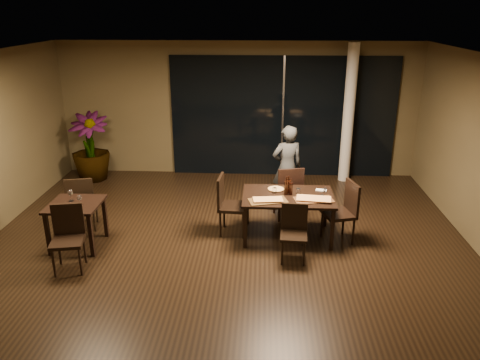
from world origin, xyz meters
name	(u,v)px	position (x,y,z in m)	size (l,w,h in m)	color
ground	(224,258)	(0.00, 0.00, 0.00)	(8.00, 8.00, 0.00)	black
wall_back	(238,109)	(0.00, 4.05, 1.50)	(8.00, 0.10, 3.00)	brown
ceiling	(222,59)	(0.00, 0.00, 3.02)	(8.00, 8.00, 0.04)	white
window_panel	(283,117)	(1.00, 3.96, 1.35)	(5.00, 0.06, 2.70)	black
column	(349,114)	(2.40, 3.65, 1.50)	(0.24, 0.24, 3.00)	silver
main_table	(288,200)	(1.00, 0.80, 0.68)	(1.50, 1.00, 0.75)	black
side_table	(76,211)	(-2.40, 0.30, 0.62)	(0.80, 0.80, 0.75)	black
chair_main_far	(289,190)	(1.05, 1.51, 0.57)	(0.56, 0.56, 1.01)	black
chair_main_near	(294,229)	(1.06, 0.08, 0.49)	(0.43, 0.43, 0.87)	black
chair_main_left	(228,202)	(-0.01, 0.89, 0.57)	(0.51, 0.51, 1.03)	black
chair_main_right	(344,209)	(1.91, 0.71, 0.57)	(0.58, 0.58, 1.02)	black
chair_side_far	(82,200)	(-2.53, 0.88, 0.55)	(0.55, 0.55, 0.99)	black
chair_side_near	(68,234)	(-2.27, -0.36, 0.55)	(0.53, 0.53, 0.98)	black
diner	(287,167)	(1.04, 2.09, 0.81)	(0.55, 0.37, 1.62)	#303335
potted_plant	(90,147)	(-3.26, 3.40, 0.76)	(0.83, 0.83, 1.51)	#244D19
pizza_board_left	(268,201)	(0.66, 0.54, 0.76)	(0.61, 0.30, 0.01)	#452F16
pizza_board_right	(314,200)	(1.40, 0.61, 0.76)	(0.62, 0.31, 0.01)	#4B2D18
oblong_pizza_left	(268,200)	(0.66, 0.54, 0.77)	(0.45, 0.21, 0.02)	maroon
oblong_pizza_right	(314,199)	(1.40, 0.61, 0.77)	(0.53, 0.24, 0.02)	maroon
round_pizza	(276,189)	(0.80, 1.05, 0.76)	(0.27, 0.27, 0.01)	#A52F12
bottle_a	(286,186)	(0.97, 0.84, 0.91)	(0.07, 0.07, 0.31)	black
bottle_b	(291,187)	(1.04, 0.84, 0.89)	(0.06, 0.06, 0.28)	black
bottle_c	(289,184)	(1.01, 0.92, 0.90)	(0.06, 0.06, 0.29)	black
tumbler_left	(275,190)	(0.78, 0.91, 0.79)	(0.07, 0.07, 0.09)	white
tumbler_right	(298,191)	(1.17, 0.89, 0.80)	(0.08, 0.08, 0.09)	white
napkin_near	(319,197)	(1.51, 0.74, 0.76)	(0.18, 0.10, 0.01)	white
napkin_far	(321,190)	(1.57, 1.04, 0.76)	(0.18, 0.10, 0.01)	white
wine_glass_a	(71,196)	(-2.49, 0.39, 0.84)	(0.08, 0.08, 0.18)	white
wine_glass_b	(80,200)	(-2.28, 0.23, 0.83)	(0.07, 0.07, 0.16)	white
side_napkin	(71,208)	(-2.38, 0.09, 0.76)	(0.18, 0.11, 0.01)	white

